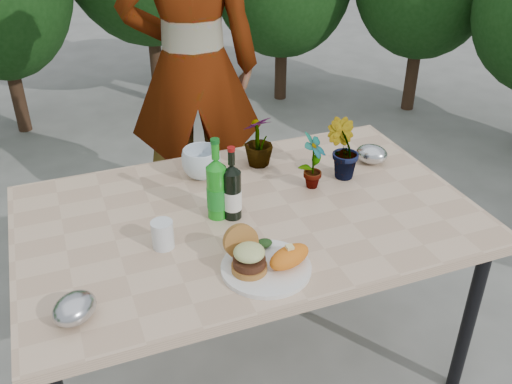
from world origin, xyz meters
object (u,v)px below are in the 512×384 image
object	(u,v)px
wine_bottle	(232,192)
dinner_plate	(266,268)
patio_table	(248,226)
person	(192,68)

from	to	relation	value
wine_bottle	dinner_plate	bearing A→B (deg)	-106.50
dinner_plate	wine_bottle	xyz separation A→B (m)	(0.00, 0.32, 0.09)
patio_table	wine_bottle	world-z (taller)	wine_bottle
patio_table	person	xyz separation A→B (m)	(0.10, 1.05, 0.24)
wine_bottle	patio_table	bearing A→B (deg)	-10.26
person	wine_bottle	bearing A→B (deg)	94.19
dinner_plate	person	bearing A→B (deg)	83.32
wine_bottle	person	distance (m)	1.07
patio_table	wine_bottle	xyz separation A→B (m)	(-0.06, -0.01, 0.16)
patio_table	dinner_plate	size ratio (longest dim) A/B	5.71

